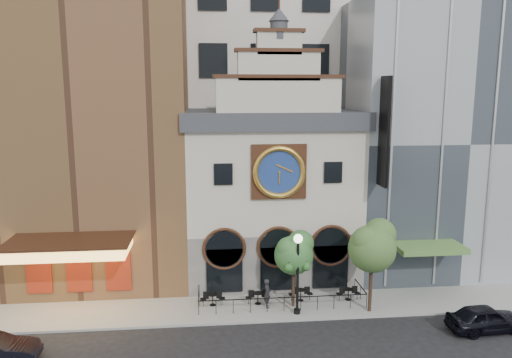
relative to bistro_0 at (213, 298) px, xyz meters
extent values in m
plane|color=black|center=(4.43, -2.51, -0.61)|extent=(120.00, 120.00, 0.00)
cube|color=gray|center=(4.43, -0.01, -0.54)|extent=(44.00, 5.00, 0.15)
cube|color=#605E5B|center=(4.43, 5.49, 1.54)|extent=(12.00, 8.00, 4.00)
cube|color=beige|center=(4.43, 5.49, 7.04)|extent=(12.00, 8.00, 7.00)
cube|color=#2D3035|center=(4.43, 5.49, 11.14)|extent=(12.60, 8.60, 1.20)
cube|color=#351C0F|center=(4.43, 1.41, 7.94)|extent=(3.60, 0.25, 3.60)
cylinder|color=navy|center=(4.43, 1.27, 7.94)|extent=(3.10, 0.12, 3.10)
torus|color=#B98C36|center=(4.43, 1.19, 7.94)|extent=(3.46, 0.36, 3.46)
cylinder|color=#2D3035|center=(4.43, 1.89, 16.84)|extent=(1.10, 1.10, 1.10)
cone|color=#2D3035|center=(4.43, 1.89, 17.79)|extent=(1.30, 1.30, 0.80)
cube|color=brown|center=(-8.57, 7.49, 12.04)|extent=(14.00, 12.00, 25.00)
cube|color=#FFBF59|center=(-8.57, -0.21, 3.74)|extent=(7.00, 3.40, 0.70)
cube|color=#351C0F|center=(-8.57, -0.21, 4.19)|extent=(7.40, 3.80, 0.15)
cube|color=maroon|center=(-8.57, 1.44, 1.54)|extent=(5.60, 0.15, 2.60)
cube|color=gray|center=(17.43, 7.49, 9.54)|extent=(14.00, 12.00, 20.00)
cube|color=#59873D|center=(14.43, 0.29, 2.84)|extent=(4.50, 2.40, 0.35)
cube|color=black|center=(11.03, 0.49, 10.54)|extent=(0.18, 1.60, 7.00)
cube|color=beige|center=(4.43, 17.49, 19.39)|extent=(20.00, 16.00, 40.00)
cylinder|color=black|center=(0.00, 0.00, 0.28)|extent=(0.68, 0.68, 0.03)
cylinder|color=black|center=(0.00, 0.00, -0.09)|extent=(0.06, 0.06, 0.72)
cylinder|color=black|center=(2.91, -0.08, 0.28)|extent=(0.68, 0.68, 0.03)
cylinder|color=black|center=(2.91, -0.08, -0.09)|extent=(0.06, 0.06, 0.72)
cylinder|color=black|center=(5.76, 0.16, 0.28)|extent=(0.68, 0.68, 0.03)
cylinder|color=black|center=(5.76, 0.16, -0.09)|extent=(0.06, 0.06, 0.72)
cylinder|color=black|center=(8.90, -0.06, 0.28)|extent=(0.68, 0.68, 0.03)
cylinder|color=black|center=(8.90, -0.06, -0.09)|extent=(0.06, 0.06, 0.72)
imported|color=black|center=(15.72, -4.75, 0.16)|extent=(4.66, 2.11, 1.55)
imported|color=black|center=(3.46, -0.61, 0.47)|extent=(0.46, 0.69, 1.87)
cylinder|color=black|center=(5.18, -1.71, 1.85)|extent=(0.17, 0.17, 4.63)
cylinder|color=black|center=(5.18, -1.71, -0.32)|extent=(0.41, 0.41, 0.28)
sphere|color=white|center=(5.18, -1.71, 4.35)|extent=(0.56, 0.56, 0.56)
sphere|color=#265C24|center=(4.63, -1.74, 2.54)|extent=(0.52, 0.52, 0.52)
sphere|color=#265C24|center=(5.73, -1.68, 2.54)|extent=(0.52, 0.52, 0.52)
cylinder|color=#382619|center=(5.12, -0.63, 0.86)|extent=(0.19, 0.19, 2.65)
sphere|color=#295B24|center=(5.12, -0.63, 2.95)|extent=(2.46, 2.46, 2.46)
sphere|color=#295B24|center=(5.59, -0.34, 3.61)|extent=(1.70, 1.70, 1.70)
sphere|color=#295B24|center=(4.74, -0.82, 3.42)|extent=(1.52, 1.52, 1.52)
cylinder|color=#382619|center=(9.77, -1.79, 1.12)|extent=(0.23, 0.23, 3.16)
sphere|color=#395C24|center=(9.77, -1.79, 3.60)|extent=(2.93, 2.93, 2.93)
sphere|color=#395C24|center=(10.33, -1.45, 4.39)|extent=(2.03, 2.03, 2.03)
sphere|color=#395C24|center=(9.31, -2.01, 4.16)|extent=(1.81, 1.81, 1.81)
camera|label=1|loc=(-0.24, -30.19, 13.25)|focal=35.00mm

